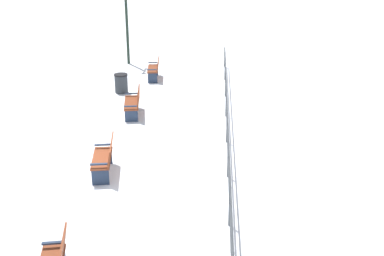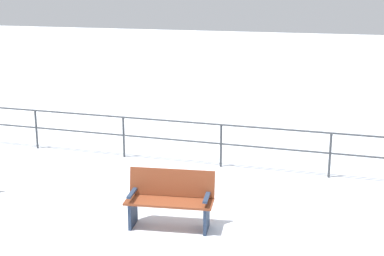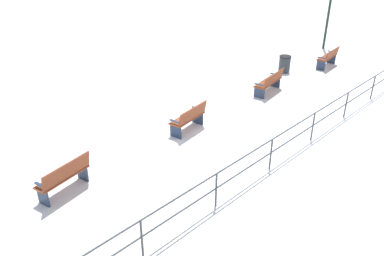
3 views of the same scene
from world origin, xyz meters
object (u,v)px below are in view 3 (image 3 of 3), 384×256
at_px(bench_second, 270,82).
at_px(trash_bin, 285,64).
at_px(bench_third, 189,118).
at_px(bench_fourth, 64,177).
at_px(bench_nearest, 328,57).

relative_size(bench_second, trash_bin, 2.22).
relative_size(bench_third, trash_bin, 1.95).
distance_m(bench_third, bench_fourth, 4.69).
height_order(bench_second, trash_bin, bench_second).
xyz_separation_m(bench_nearest, bench_third, (0.15, 9.37, 0.00)).
height_order(bench_nearest, bench_third, bench_third).
height_order(bench_second, bench_fourth, bench_fourth).
bearing_deg(trash_bin, bench_fourth, 95.14).
height_order(bench_nearest, bench_second, bench_nearest).
xyz_separation_m(bench_second, trash_bin, (0.95, -2.59, -0.08)).
xyz_separation_m(bench_nearest, bench_fourth, (0.02, 14.05, 0.03)).
xyz_separation_m(bench_third, trash_bin, (0.95, -7.27, -0.09)).
bearing_deg(bench_fourth, bench_nearest, -100.97).
bearing_deg(bench_nearest, trash_bin, 56.92).
height_order(bench_third, bench_fourth, bench_fourth).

